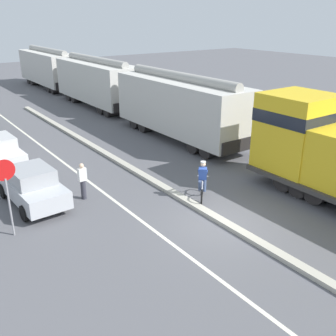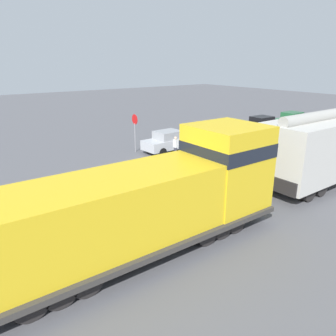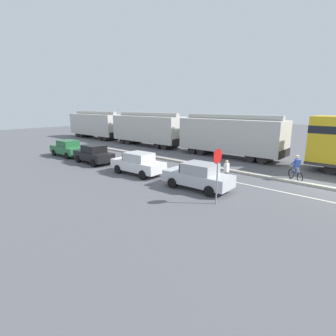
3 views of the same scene
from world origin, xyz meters
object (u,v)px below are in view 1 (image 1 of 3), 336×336
(hopper_car_middle, at_px, (97,82))
(pedestrian_by_cars, at_px, (83,181))
(hopper_car_trailing, at_px, (49,68))
(cyclist, at_px, (202,182))
(stop_sign, at_px, (6,183))
(parked_car_silver, at_px, (32,185))
(hopper_car_lead, at_px, (180,107))

(hopper_car_middle, relative_size, pedestrian_by_cars, 6.54)
(hopper_car_trailing, distance_m, cyclist, 31.11)
(cyclist, xyz_separation_m, pedestrian_by_cars, (-4.10, 3.00, 0.03))
(hopper_car_middle, relative_size, cyclist, 6.18)
(pedestrian_by_cars, bearing_deg, cyclist, -36.17)
(hopper_car_trailing, distance_m, stop_sign, 31.42)
(parked_car_silver, xyz_separation_m, cyclist, (5.99, -3.83, 0.00))
(hopper_car_lead, bearing_deg, parked_car_silver, -160.60)
(hopper_car_lead, relative_size, cyclist, 6.18)
(hopper_car_lead, distance_m, pedestrian_by_cars, 9.86)
(hopper_car_middle, distance_m, pedestrian_by_cars, 18.37)
(parked_car_silver, bearing_deg, stop_sign, -123.42)
(hopper_car_lead, height_order, hopper_car_middle, same)
(hopper_car_lead, height_order, parked_car_silver, hopper_car_lead)
(hopper_car_middle, distance_m, parked_car_silver, 18.64)
(hopper_car_lead, relative_size, hopper_car_trailing, 1.00)
(hopper_car_middle, height_order, hopper_car_trailing, same)
(hopper_car_lead, distance_m, parked_car_silver, 11.25)
(hopper_car_middle, relative_size, hopper_car_trailing, 1.00)
(cyclist, bearing_deg, hopper_car_middle, 76.61)
(hopper_car_middle, distance_m, hopper_car_trailing, 11.60)
(hopper_car_trailing, relative_size, cyclist, 6.18)
(hopper_car_lead, xyz_separation_m, stop_sign, (-11.96, -5.85, -0.05))
(parked_car_silver, bearing_deg, hopper_car_trailing, 68.60)
(parked_car_silver, height_order, cyclist, cyclist)
(stop_sign, bearing_deg, hopper_car_trailing, 67.63)
(hopper_car_lead, xyz_separation_m, pedestrian_by_cars, (-8.65, -4.55, -1.23))
(stop_sign, bearing_deg, cyclist, -12.89)
(stop_sign, bearing_deg, hopper_car_middle, 55.58)
(hopper_car_lead, distance_m, stop_sign, 13.32)
(hopper_car_middle, bearing_deg, parked_car_silver, -124.56)
(hopper_car_middle, height_order, stop_sign, hopper_car_middle)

